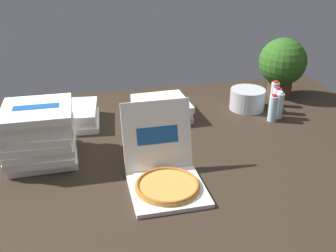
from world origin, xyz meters
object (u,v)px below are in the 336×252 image
at_px(water_bottle_0, 276,101).
at_px(pizza_stack_left_near, 69,116).
at_px(pizza_stack_right_mid, 161,109).
at_px(water_bottle_2, 274,94).
at_px(pizza_stack_center_far, 39,134).
at_px(ice_bucket, 247,99).
at_px(potted_plant, 282,64).
at_px(water_bottle_3, 273,108).
at_px(water_bottle_1, 279,105).
at_px(open_pizza_box, 165,172).

bearing_deg(water_bottle_0, pizza_stack_left_near, 174.26).
distance_m(pizza_stack_right_mid, water_bottle_2, 0.92).
bearing_deg(pizza_stack_center_far, pizza_stack_right_mid, 28.56).
bearing_deg(ice_bucket, water_bottle_2, 3.11).
xyz_separation_m(pizza_stack_left_near, ice_bucket, (1.35, -0.03, 0.02)).
bearing_deg(potted_plant, water_bottle_2, -127.62).
relative_size(pizza_stack_right_mid, potted_plant, 0.84).
height_order(water_bottle_3, potted_plant, potted_plant).
relative_size(pizza_stack_center_far, pizza_stack_left_near, 0.96).
bearing_deg(potted_plant, water_bottle_1, -118.41).
relative_size(pizza_stack_center_far, pizza_stack_right_mid, 1.02).
bearing_deg(water_bottle_1, open_pizza_box, -146.81).
height_order(open_pizza_box, potted_plant, potted_plant).
bearing_deg(pizza_stack_right_mid, pizza_stack_center_far, -151.44).
bearing_deg(pizza_stack_left_near, water_bottle_0, -5.74).
xyz_separation_m(pizza_stack_center_far, pizza_stack_left_near, (0.17, 0.48, -0.11)).
height_order(pizza_stack_left_near, water_bottle_3, water_bottle_3).
xyz_separation_m(pizza_stack_center_far, ice_bucket, (1.52, 0.45, -0.09)).
xyz_separation_m(open_pizza_box, ice_bucket, (0.86, 0.88, 0.00)).
height_order(pizza_stack_center_far, water_bottle_1, pizza_stack_center_far).
xyz_separation_m(water_bottle_0, water_bottle_2, (0.05, 0.14, 0.00)).
xyz_separation_m(pizza_stack_right_mid, water_bottle_2, (0.92, 0.00, 0.03)).
height_order(ice_bucket, water_bottle_3, water_bottle_3).
bearing_deg(water_bottle_3, pizza_stack_right_mid, 161.39).
bearing_deg(ice_bucket, open_pizza_box, -134.46).
relative_size(water_bottle_2, potted_plant, 0.42).
bearing_deg(pizza_stack_right_mid, water_bottle_0, -8.70).
height_order(ice_bucket, water_bottle_1, water_bottle_1).
bearing_deg(water_bottle_0, water_bottle_3, -126.03).
bearing_deg(water_bottle_1, water_bottle_3, -149.77).
height_order(water_bottle_0, potted_plant, potted_plant).
bearing_deg(pizza_stack_left_near, water_bottle_2, -0.60).
height_order(water_bottle_1, water_bottle_3, same).
xyz_separation_m(ice_bucket, potted_plant, (0.38, 0.20, 0.20)).
height_order(water_bottle_0, water_bottle_3, same).
relative_size(open_pizza_box, water_bottle_1, 2.49).
distance_m(water_bottle_0, water_bottle_1, 0.09).
height_order(open_pizza_box, pizza_stack_left_near, open_pizza_box).
bearing_deg(water_bottle_3, pizza_stack_left_near, 168.91).
bearing_deg(pizza_stack_right_mid, water_bottle_1, -14.70).
xyz_separation_m(pizza_stack_left_near, water_bottle_2, (1.59, -0.02, 0.03)).
xyz_separation_m(pizza_stack_right_mid, water_bottle_1, (0.84, -0.22, 0.03)).
xyz_separation_m(pizza_stack_right_mid, ice_bucket, (0.69, -0.01, 0.02)).
distance_m(pizza_stack_right_mid, pizza_stack_left_near, 0.67).
relative_size(water_bottle_2, water_bottle_3, 1.00).
bearing_deg(potted_plant, open_pizza_box, -139.05).
height_order(ice_bucket, potted_plant, potted_plant).
relative_size(pizza_stack_left_near, ice_bucket, 1.63).
xyz_separation_m(ice_bucket, water_bottle_0, (0.18, -0.12, 0.02)).
bearing_deg(pizza_stack_left_near, pizza_stack_center_far, -109.42).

